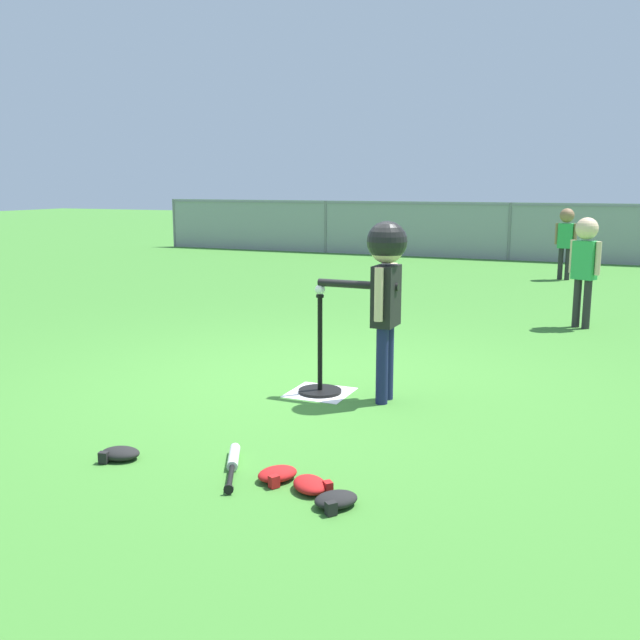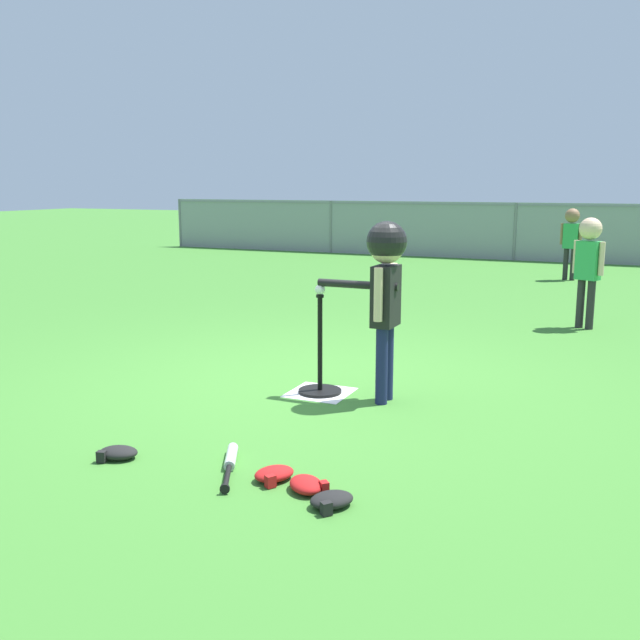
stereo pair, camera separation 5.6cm
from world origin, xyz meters
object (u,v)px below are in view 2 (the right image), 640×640
(baseball_on_tee, at_px, (320,290))
(glove_outfield_drop, at_px, (118,453))
(batting_tee, at_px, (320,377))
(fielder_near_left, at_px, (589,258))
(fielder_deep_right, at_px, (571,234))
(glove_tossed_aside, at_px, (331,500))
(glove_near_bats, at_px, (274,474))
(batter_child, at_px, (385,274))
(spare_bat_silver, at_px, (230,461))
(glove_by_plate, at_px, (307,485))

(baseball_on_tee, bearing_deg, glove_outfield_drop, -107.52)
(batting_tee, xyz_separation_m, fielder_near_left, (1.61, 3.35, 0.64))
(fielder_deep_right, relative_size, glove_tossed_aside, 4.19)
(glove_near_bats, xyz_separation_m, glove_outfield_drop, (-0.95, -0.09, 0.00))
(glove_tossed_aside, bearing_deg, fielder_near_left, 81.20)
(fielder_near_left, distance_m, glove_outfield_drop, 5.48)
(batter_child, relative_size, glove_outfield_drop, 5.03)
(batter_child, bearing_deg, baseball_on_tee, 179.13)
(batting_tee, relative_size, glove_near_bats, 2.72)
(batting_tee, relative_size, spare_bat_silver, 1.36)
(glove_by_plate, xyz_separation_m, glove_near_bats, (-0.21, 0.05, 0.00))
(batter_child, relative_size, glove_near_bats, 4.71)
(batter_child, distance_m, glove_tossed_aside, 1.96)
(glove_by_plate, bearing_deg, fielder_near_left, 78.95)
(glove_near_bats, bearing_deg, spare_bat_silver, 166.45)
(fielder_deep_right, height_order, glove_near_bats, fielder_deep_right)
(batter_child, xyz_separation_m, spare_bat_silver, (-0.38, -1.48, -0.88))
(batting_tee, relative_size, glove_by_plate, 2.74)
(fielder_deep_right, height_order, glove_by_plate, fielder_deep_right)
(baseball_on_tee, bearing_deg, batting_tee, -90.00)
(fielder_deep_right, bearing_deg, spare_bat_silver, -96.27)
(baseball_on_tee, xyz_separation_m, fielder_deep_right, (1.09, 7.38, -0.04))
(fielder_near_left, relative_size, spare_bat_silver, 2.17)
(batter_child, distance_m, glove_outfield_drop, 2.12)
(batting_tee, relative_size, batter_child, 0.58)
(glove_outfield_drop, bearing_deg, glove_tossed_aside, -3.43)
(fielder_deep_right, bearing_deg, glove_tossed_aside, -91.69)
(batter_child, height_order, glove_by_plate, batter_child)
(glove_by_plate, bearing_deg, baseball_on_tee, 111.65)
(glove_near_bats, distance_m, glove_tossed_aside, 0.43)
(glove_near_bats, bearing_deg, fielder_near_left, 76.45)
(glove_tossed_aside, bearing_deg, glove_near_bats, 157.01)
(batting_tee, distance_m, fielder_deep_right, 7.49)
(fielder_deep_right, relative_size, glove_outfield_drop, 4.49)
(baseball_on_tee, height_order, glove_tossed_aside, baseball_on_tee)
(batting_tee, height_order, glove_near_bats, batting_tee)
(fielder_deep_right, xyz_separation_m, spare_bat_silver, (-0.97, -8.87, -0.70))
(fielder_near_left, relative_size, glove_tossed_aside, 4.33)
(fielder_near_left, distance_m, glove_tossed_aside, 5.19)
(batting_tee, distance_m, fielder_near_left, 3.77)
(batter_child, relative_size, fielder_near_left, 1.08)
(glove_by_plate, distance_m, glove_outfield_drop, 1.16)
(batter_child, xyz_separation_m, glove_near_bats, (-0.07, -1.55, -0.87))
(baseball_on_tee, distance_m, fielder_deep_right, 7.46)
(batting_tee, height_order, baseball_on_tee, baseball_on_tee)
(batter_child, xyz_separation_m, fielder_near_left, (1.11, 3.36, -0.15))
(spare_bat_silver, height_order, glove_outfield_drop, glove_outfield_drop)
(batter_child, height_order, glove_near_bats, batter_child)
(glove_by_plate, xyz_separation_m, glove_outfield_drop, (-1.16, -0.03, 0.00))
(batting_tee, xyz_separation_m, baseball_on_tee, (0.00, 0.00, 0.65))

